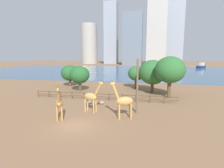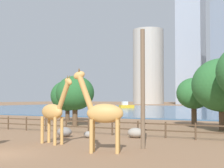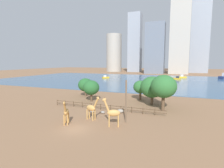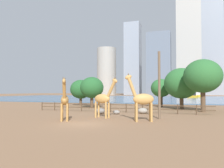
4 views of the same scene
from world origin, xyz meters
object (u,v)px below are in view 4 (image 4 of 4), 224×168
object	(u,v)px
boulder_small	(143,111)
tree_left_large	(92,88)
giraffe_companion	(103,99)
tree_right_small	(203,76)
boulder_near_fence	(116,112)
boat_barge	(99,96)
utility_pole	(159,85)
giraffe_tall	(65,100)
boat_sailboat	(193,96)
boulder_by_pole	(100,111)
giraffe_young	(142,99)
boat_tug	(198,95)
tree_left_small	(81,89)
tree_right_tall	(161,88)
tree_center_broad	(181,83)

from	to	relation	value
boulder_small	tree_left_large	distance (m)	13.55
giraffe_companion	tree_right_small	size ratio (longest dim) A/B	0.60
boulder_near_fence	boat_barge	size ratio (longest dim) A/B	0.20
boulder_near_fence	utility_pole	bearing A→B (deg)	-29.83
giraffe_tall	boat_sailboat	world-z (taller)	giraffe_tall
boulder_by_pole	giraffe_young	bearing A→B (deg)	-40.39
giraffe_tall	boat_sailboat	size ratio (longest dim) A/B	0.91
giraffe_tall	boulder_by_pole	xyz separation A→B (m)	(1.09, 7.61, -1.74)
giraffe_tall	utility_pole	size ratio (longest dim) A/B	0.60
giraffe_tall	tree_right_small	bearing A→B (deg)	108.43
giraffe_tall	boat_tug	world-z (taller)	giraffe_tall
tree_left_small	boat_sailboat	world-z (taller)	tree_left_small
giraffe_young	boulder_small	distance (m)	8.09
giraffe_companion	tree_right_small	bearing A→B (deg)	59.58
giraffe_companion	boulder_near_fence	distance (m)	4.71
boulder_small	boat_sailboat	xyz separation A→B (m)	(9.95, 76.82, 0.50)
giraffe_tall	boat_sailboat	distance (m)	88.10
tree_right_tall	boat_sailboat	world-z (taller)	tree_right_tall
tree_left_large	tree_center_broad	world-z (taller)	tree_center_broad
giraffe_young	boat_sailboat	distance (m)	85.04
tree_left_large	boat_barge	bearing A→B (deg)	109.89
tree_center_broad	tree_right_tall	size ratio (longest dim) A/B	1.29
giraffe_companion	utility_pole	world-z (taller)	utility_pole
boulder_small	tree_right_tall	distance (m)	14.24
boulder_near_fence	tree_left_small	xyz separation A→B (m)	(-12.67, 15.24, 3.23)
giraffe_companion	tree_right_tall	world-z (taller)	tree_right_tall
boulder_small	tree_left_large	world-z (taller)	tree_left_large
giraffe_tall	giraffe_young	bearing A→B (deg)	77.23
giraffe_young	boat_tug	size ratio (longest dim) A/B	0.93
giraffe_tall	tree_left_large	bearing A→B (deg)	166.91
boat_sailboat	tree_right_tall	bearing A→B (deg)	102.97
giraffe_young	boulder_by_pole	distance (m)	8.93
giraffe_companion	tree_center_broad	world-z (taller)	tree_center_broad
tree_right_tall	boat_barge	distance (m)	65.39
giraffe_tall	utility_pole	world-z (taller)	utility_pole
giraffe_tall	giraffe_young	distance (m)	7.98
boulder_small	tree_right_small	world-z (taller)	tree_right_small
giraffe_tall	tree_left_small	size ratio (longest dim) A/B	0.81
giraffe_tall	boat_sailboat	bearing A→B (deg)	142.25
boulder_by_pole	tree_right_small	xyz separation A→B (m)	(13.54, 7.24, 4.92)
giraffe_companion	boulder_near_fence	bearing A→B (deg)	101.89
boulder_by_pole	boulder_near_fence	bearing A→B (deg)	8.59
giraffe_companion	boat_tug	distance (m)	96.57
giraffe_tall	tree_right_small	distance (m)	21.09
utility_pole	boat_barge	xyz separation A→B (m)	(-35.89, 74.55, -2.89)
boat_tug	boulder_near_fence	bearing A→B (deg)	-125.58
utility_pole	boat_barge	world-z (taller)	utility_pole
boulder_near_fence	tree_left_small	size ratio (longest dim) A/B	0.17
boulder_small	tree_left_small	bearing A→B (deg)	139.77
tree_center_broad	tree_right_tall	distance (m)	5.77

